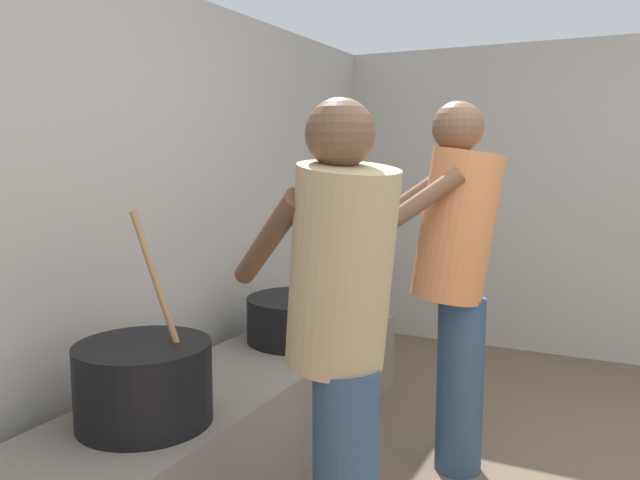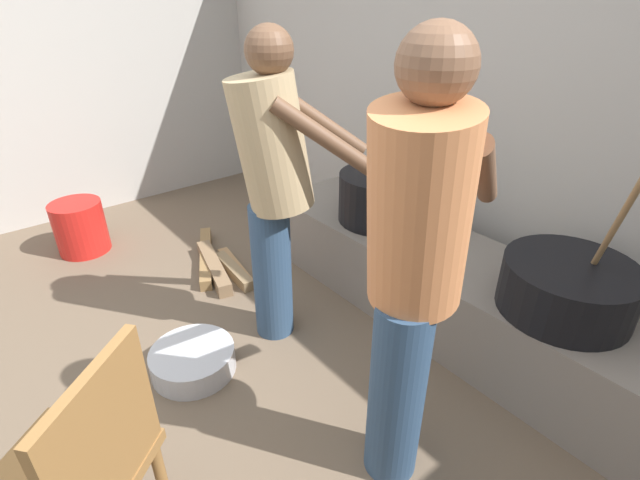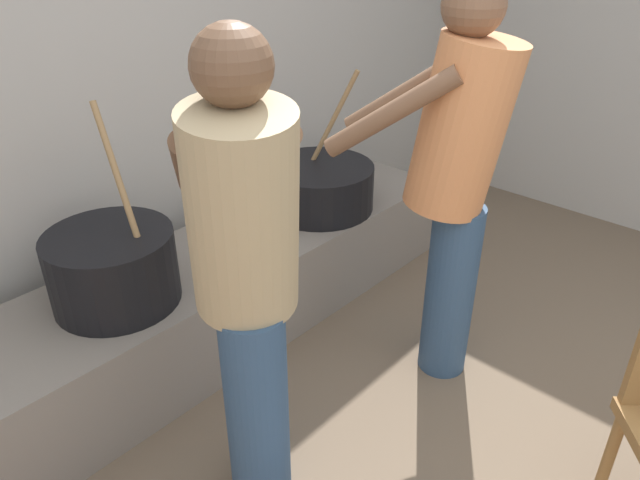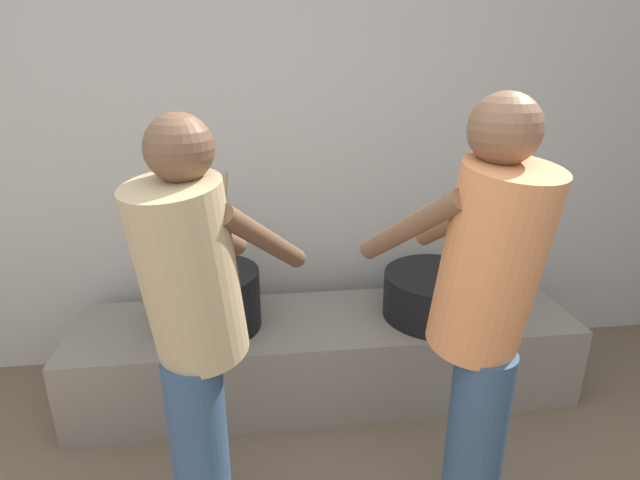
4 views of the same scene
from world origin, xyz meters
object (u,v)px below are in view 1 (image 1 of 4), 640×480
Objects in this scene: cook_in_tan_shirt at (341,323)px; cook_in_orange_shirt at (455,265)px; cooking_pot_secondary at (144,382)px; cooking_pot_main at (300,318)px.

cook_in_tan_shirt is 0.93m from cook_in_orange_shirt.
cooking_pot_secondary is 1.32m from cook_in_orange_shirt.
cook_in_orange_shirt is at bearing -6.76° from cook_in_tan_shirt.
cook_in_orange_shirt is (0.96, -0.85, 0.33)m from cooking_pot_secondary.
cooking_pot_secondary is 0.48× the size of cook_in_tan_shirt.
cook_in_tan_shirt is (0.03, -0.74, 0.30)m from cooking_pot_secondary.
cooking_pot_secondary reaches higher than cooking_pot_main.
cook_in_tan_shirt is 0.96× the size of cook_in_orange_shirt.
cooking_pot_main is at bearing 33.35° from cook_in_tan_shirt.
cook_in_orange_shirt is (0.93, -0.11, 0.04)m from cook_in_tan_shirt.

